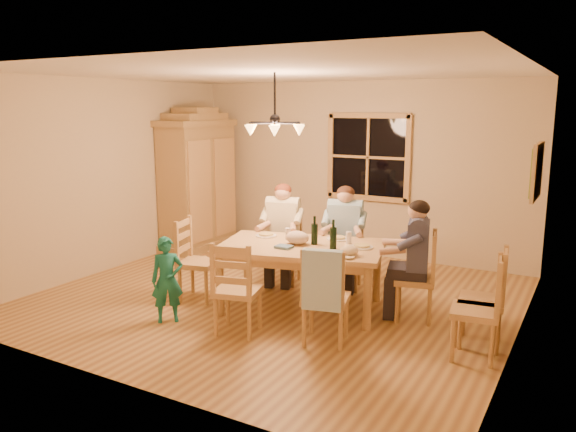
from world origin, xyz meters
The scene contains 33 objects.
floor centered at (0.00, 0.00, 0.00)m, with size 5.50×5.50×0.00m, color olive.
ceiling centered at (0.00, 0.00, 2.70)m, with size 5.50×5.00×0.02m, color white.
wall_back centered at (0.00, 2.50, 1.35)m, with size 5.50×0.02×2.70m, color beige.
wall_left centered at (-2.75, 0.00, 1.35)m, with size 0.02×5.00×2.70m, color beige.
wall_right centered at (2.75, 0.00, 1.35)m, with size 0.02×5.00×2.70m, color beige.
window centered at (0.20, 2.47, 1.55)m, with size 1.30×0.06×1.30m.
painting centered at (2.71, 1.20, 1.60)m, with size 0.06×0.78×0.64m.
chandelier centered at (0.00, 0.00, 2.08)m, with size 0.77×0.68×0.71m.
armoire centered at (-2.42, 1.59, 1.06)m, with size 0.66×1.40×2.30m.
dining_table centered at (0.43, -0.15, 0.66)m, with size 2.07×1.55×0.76m.
chair_far_left centered at (-0.23, 0.58, 0.30)m, with size 0.53×0.52×0.99m.
chair_far_right centered at (0.56, 0.79, 0.30)m, with size 0.53×0.52×0.99m.
chair_near_left centered at (0.20, -1.11, 0.30)m, with size 0.53×0.52×0.99m.
chair_near_right centered at (1.10, -0.88, 0.30)m, with size 0.53×0.52×0.99m.
chair_end_left centered at (-0.81, -0.47, 0.30)m, with size 0.52×0.53×0.99m.
chair_end_right centered at (1.67, 0.17, 0.30)m, with size 0.52×0.53×0.99m.
adult_woman centered at (-0.23, 0.58, 0.84)m, with size 0.47×0.50×0.87m.
adult_plaid_man centered at (0.56, 0.79, 0.84)m, with size 0.47×0.50×0.87m.
adult_slate_man centered at (1.67, 0.17, 0.84)m, with size 0.50×0.47×0.87m.
towel centered at (1.14, -1.06, 0.70)m, with size 0.38×0.10×0.58m, color #A8CFE3.
wine_bottle_a centered at (0.55, -0.05, 0.93)m, with size 0.08×0.08×0.33m, color black.
wine_bottle_b centered at (0.83, -0.14, 0.93)m, with size 0.08×0.08×0.33m, color black.
plate_woman centered at (-0.14, 0.01, 0.77)m, with size 0.26×0.26×0.02m, color white.
plate_plaid centered at (0.69, 0.29, 0.77)m, with size 0.26×0.26×0.02m, color white.
plate_slate centered at (1.09, 0.05, 0.77)m, with size 0.26×0.26×0.02m, color white.
wine_glass_a centered at (0.17, 0.00, 0.83)m, with size 0.06×0.06×0.14m, color silver.
wine_glass_b centered at (0.88, 0.17, 0.83)m, with size 0.06×0.06×0.14m, color silver.
cap centered at (1.09, -0.31, 0.82)m, with size 0.20×0.20×0.11m, color #CDB689.
napkin centered at (0.34, -0.38, 0.78)m, with size 0.18×0.14×0.03m, color slate.
cloth_bundle centered at (0.38, -0.15, 0.84)m, with size 0.28×0.22×0.15m, color tan.
child centered at (-0.64, -1.22, 0.47)m, with size 0.34×0.23×0.94m, color #197066.
chair_spare_front centered at (2.45, -0.51, 0.30)m, with size 0.48×0.50×0.99m.
chair_spare_back centered at (2.45, -0.20, 0.30)m, with size 0.47×0.49×0.99m.
Camera 1 is at (3.36, -5.65, 2.32)m, focal length 35.00 mm.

